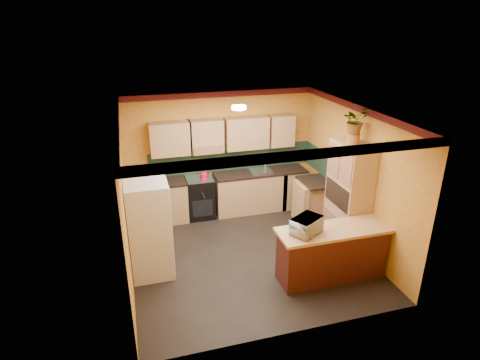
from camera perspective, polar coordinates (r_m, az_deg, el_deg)
The scene contains 15 objects.
room_shell at distance 7.04m, azimuth 0.70°, elevation 5.19°, with size 4.24×4.24×2.72m.
base_cabinets_back at distance 9.01m, azimuth -1.81°, elevation -2.11°, with size 3.65×0.60×0.88m, color tan.
countertop_back at distance 8.83m, azimuth -1.85°, elevation 0.62°, with size 3.65×0.62×0.04m, color black.
stove at distance 8.88m, azimuth -5.73°, elevation -2.46°, with size 0.58×0.58×0.91m, color black.
kettle at distance 8.64m, azimuth -5.15°, elevation 0.76°, with size 0.17×0.17×0.18m, color #AE0B25, non-canonical shape.
sink at distance 9.02m, azimuth 2.93°, elevation 1.32°, with size 0.48×0.40×0.03m, color silver.
base_cabinets_right at distance 8.83m, azimuth 10.56°, elevation -3.01°, with size 0.60×0.80×0.88m, color tan.
countertop_right at distance 8.65m, azimuth 10.77°, elevation -0.25°, with size 0.62×0.80×0.04m, color black.
fridge at distance 6.91m, azimuth -12.74°, elevation -6.91°, with size 0.68×0.66×1.70m, color silver.
pantry at distance 7.65m, azimuth 15.12°, elevation -2.50°, with size 0.48×0.90×2.10m, color tan.
fern_pot at distance 7.31m, azimuth 15.81°, elevation 5.74°, with size 0.22×0.22×0.16m, color #9F5A26.
fern at distance 7.23m, azimuth 16.07°, elevation 8.15°, with size 0.43×0.37×0.48m, color tan.
breakfast_bar at distance 7.03m, azimuth 12.91°, elevation -10.27°, with size 1.80×0.55×0.88m, color #521F13.
bar_top at distance 6.79m, azimuth 13.24°, elevation -6.96°, with size 1.90×0.65×0.05m, color tan.
microwave at distance 6.50m, azimuth 9.44°, elevation -6.40°, with size 0.50×0.34×0.28m, color silver.
Camera 1 is at (-1.91, -6.16, 4.15)m, focal length 30.00 mm.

